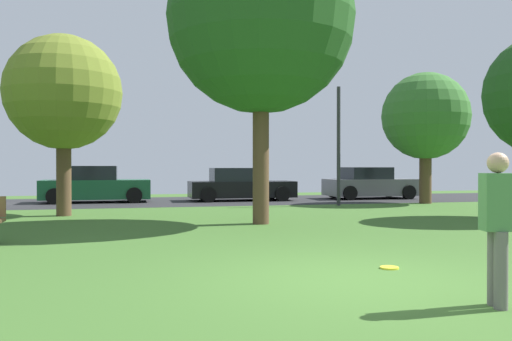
% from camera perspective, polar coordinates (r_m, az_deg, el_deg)
% --- Properties ---
extents(ground_plane, '(44.00, 44.00, 0.00)m').
position_cam_1_polar(ground_plane, '(7.08, 10.94, -11.60)').
color(ground_plane, '#3D6628').
extents(road_strip, '(44.00, 6.40, 0.01)m').
position_cam_1_polar(road_strip, '(22.54, -6.18, -3.32)').
color(road_strip, '#28282B').
rests_on(road_strip, ground_plane).
extents(maple_tree_near, '(4.83, 4.83, 7.67)m').
position_cam_1_polar(maple_tree_near, '(13.98, 0.53, 16.05)').
color(maple_tree_near, brown).
rests_on(maple_tree_near, ground_plane).
extents(oak_tree_center, '(3.43, 3.43, 5.42)m').
position_cam_1_polar(oak_tree_center, '(16.84, -20.22, 7.90)').
color(oak_tree_center, brown).
rests_on(oak_tree_center, ground_plane).
extents(birch_tree_lone, '(3.47, 3.47, 5.24)m').
position_cam_1_polar(birch_tree_lone, '(22.11, 17.99, 5.60)').
color(birch_tree_lone, brown).
rests_on(birch_tree_lone, ground_plane).
extents(person_catcher, '(0.37, 0.29, 1.62)m').
position_cam_1_polar(person_catcher, '(6.05, 24.83, -5.14)').
color(person_catcher, slate).
rests_on(person_catcher, ground_plane).
extents(frisbee_disc, '(0.27, 0.27, 0.03)m').
position_cam_1_polar(frisbee_disc, '(7.93, 14.33, -10.22)').
color(frisbee_disc, yellow).
rests_on(frisbee_disc, ground_plane).
extents(parked_car_green, '(4.32, 2.06, 1.50)m').
position_cam_1_polar(parked_car_green, '(22.58, -17.11, -1.60)').
color(parked_car_green, '#195633').
rests_on(parked_car_green, ground_plane).
extents(parked_car_black, '(4.51, 2.03, 1.42)m').
position_cam_1_polar(parked_car_black, '(22.71, -1.71, -1.67)').
color(parked_car_black, black).
rests_on(parked_car_black, ground_plane).
extents(parked_car_grey, '(4.07, 2.12, 1.44)m').
position_cam_1_polar(parked_car_grey, '(24.67, 12.24, -1.47)').
color(parked_car_grey, slate).
rests_on(parked_car_grey, ground_plane).
extents(street_lamp_post, '(0.14, 0.14, 4.50)m').
position_cam_1_polar(street_lamp_post, '(20.04, 8.98, 2.64)').
color(street_lamp_post, '#2D2D33').
rests_on(street_lamp_post, ground_plane).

